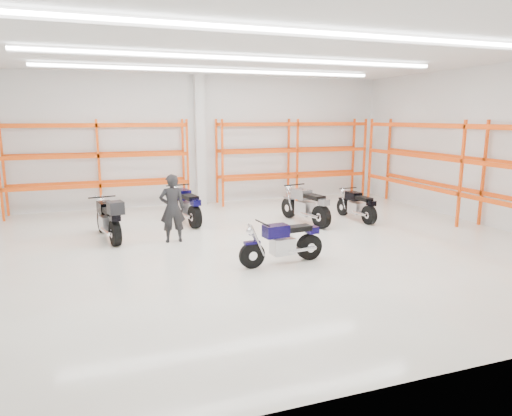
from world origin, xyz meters
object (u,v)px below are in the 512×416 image
object	(u,v)px
motorcycle_back_c	(306,206)
structural_column	(200,141)
motorcycle_back_a	(109,220)
motorcycle_back_b	(186,206)
motorcycle_main	(285,243)
motorcycle_back_d	(357,206)
standing_man	(172,208)

from	to	relation	value
motorcycle_back_c	structural_column	distance (m)	4.91
motorcycle_back_a	motorcycle_back_b	distance (m)	2.50
motorcycle_back_a	structural_column	xyz separation A→B (m)	(3.27, 4.06, 1.71)
motorcycle_back_b	motorcycle_main	bearing A→B (deg)	-73.61
motorcycle_back_b	motorcycle_back_d	bearing A→B (deg)	-15.07
standing_man	structural_column	world-z (taller)	structural_column
motorcycle_main	structural_column	distance (m)	7.44
motorcycle_main	motorcycle_back_a	world-z (taller)	motorcycle_back_a
motorcycle_main	motorcycle_back_d	xyz separation A→B (m)	(3.65, 3.07, -0.01)
motorcycle_back_b	motorcycle_back_d	world-z (taller)	motorcycle_back_b
motorcycle_main	standing_man	world-z (taller)	standing_man
motorcycle_back_c	motorcycle_back_b	bearing A→B (deg)	160.20
motorcycle_back_a	standing_man	xyz separation A→B (m)	(1.49, -0.66, 0.32)
motorcycle_back_b	motorcycle_back_a	bearing A→B (deg)	-150.29
motorcycle_back_b	structural_column	xyz separation A→B (m)	(1.09, 2.82, 1.75)
motorcycle_back_a	motorcycle_main	bearing A→B (deg)	-42.33
motorcycle_back_c	motorcycle_back_d	world-z (taller)	motorcycle_back_c
standing_man	motorcycle_back_b	bearing A→B (deg)	-107.48
motorcycle_back_a	structural_column	distance (m)	5.49
motorcycle_main	structural_column	size ratio (longest dim) A/B	0.43
motorcycle_main	motorcycle_back_d	size ratio (longest dim) A/B	1.03
motorcycle_main	structural_column	bearing A→B (deg)	91.58
motorcycle_back_a	structural_column	size ratio (longest dim) A/B	0.48
motorcycle_back_c	motorcycle_back_d	bearing A→B (deg)	-4.77
motorcycle_back_a	motorcycle_back_d	bearing A→B (deg)	-0.73
standing_man	motorcycle_back_c	bearing A→B (deg)	-167.68
motorcycle_back_a	motorcycle_back_d	world-z (taller)	motorcycle_back_a
structural_column	motorcycle_back_a	bearing A→B (deg)	-128.81
structural_column	motorcycle_main	bearing A→B (deg)	-88.42
motorcycle_main	standing_man	size ratio (longest dim) A/B	1.14
motorcycle_main	standing_man	distance (m)	3.21
motorcycle_back_d	standing_man	xyz separation A→B (m)	(-5.63, -0.57, 0.42)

